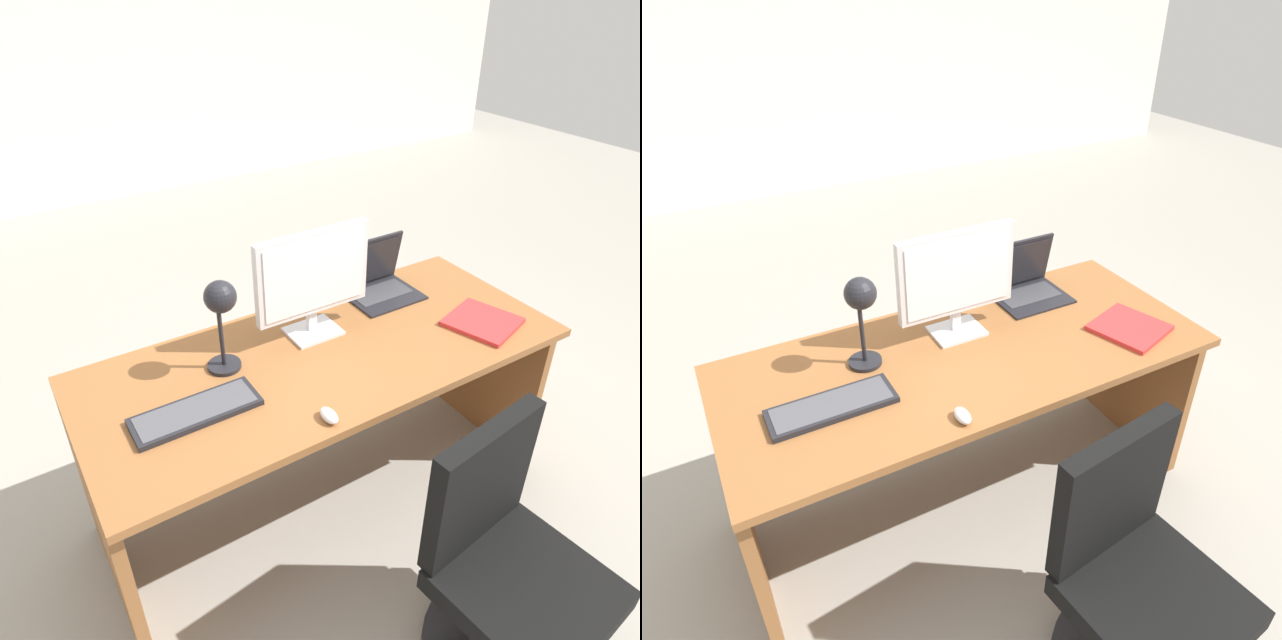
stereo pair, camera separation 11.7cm
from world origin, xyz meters
The scene contains 10 objects.
ground centered at (0.00, 1.50, 0.00)m, with size 12.00×12.00×0.00m, color gray.
back_wall centered at (0.00, 4.20, 1.40)m, with size 10.00×0.10×2.80m, color silver.
desk centered at (0.00, 0.05, 0.53)m, with size 1.81×0.77×0.75m.
monitor centered at (0.03, 0.14, 1.00)m, with size 0.47×0.16×0.42m.
laptop centered at (0.43, 0.27, 0.83)m, with size 0.30×0.25×0.24m.
keyboard centered at (-0.54, -0.07, 0.76)m, with size 0.41×0.15×0.02m.
mouse centered at (-0.19, -0.32, 0.77)m, with size 0.05×0.08×0.04m.
desk_lamp centered at (-0.36, 0.09, 1.01)m, with size 0.12×0.14×0.36m.
book centered at (0.64, -0.17, 0.76)m, with size 0.31×0.32×0.02m.
office_chair centered at (0.13, -0.86, 0.34)m, with size 0.56×0.56×0.87m.
Camera 1 is at (-0.94, -1.46, 1.99)m, focal length 32.18 mm.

